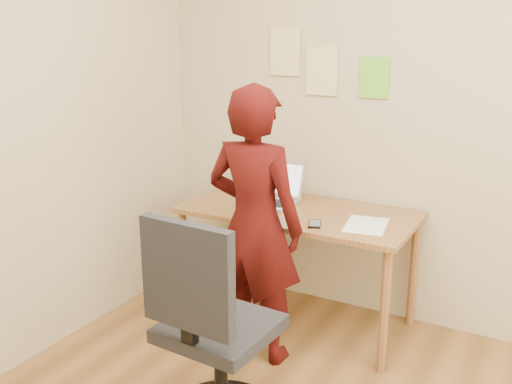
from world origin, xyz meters
The scene contains 10 objects.
room centered at (0.00, 0.00, 1.35)m, with size 3.58×3.58×2.78m.
desk centered at (-0.63, 1.38, 0.65)m, with size 1.40×0.70×0.74m.
laptop centered at (-0.85, 1.46, 0.79)m, with size 0.37×0.34×0.25m.
paper_sheet centered at (-0.17, 1.31, 0.74)m, with size 0.22×0.31×0.00m, color white.
phone centered at (-0.43, 1.17, 0.75)m, with size 0.11×0.15×0.01m.
wall_note_left centered at (-0.91, 1.74, 1.66)m, with size 0.21×0.00×0.30m, color #E0CF85.
wall_note_mid centered at (-0.65, 1.74, 1.54)m, with size 0.21×0.00×0.30m, color #E0CF85.
wall_note_right centered at (-0.31, 1.74, 1.51)m, with size 0.18×0.00×0.24m, color #6DD930.
office_chair centered at (-0.52, 0.25, 0.45)m, with size 0.55×0.55×1.05m.
person centered at (-0.67, 0.92, 0.77)m, with size 0.56×0.37×1.54m, color #360907.
Camera 1 is at (0.76, -1.62, 1.78)m, focal length 40.00 mm.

